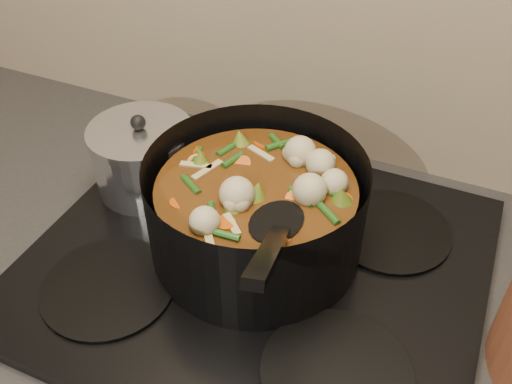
% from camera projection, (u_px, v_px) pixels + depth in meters
% --- Properties ---
extents(stovetop, '(0.62, 0.54, 0.03)m').
position_uv_depth(stovetop, '(256.00, 262.00, 0.81)').
color(stovetop, black).
rests_on(stovetop, counter).
extents(stockpot, '(0.30, 0.39, 0.22)m').
position_uv_depth(stockpot, '(256.00, 211.00, 0.78)').
color(stockpot, black).
rests_on(stockpot, stovetop).
extents(saucepan, '(0.16, 0.16, 0.13)m').
position_uv_depth(saucepan, '(144.00, 157.00, 0.90)').
color(saucepan, silver).
rests_on(saucepan, stovetop).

